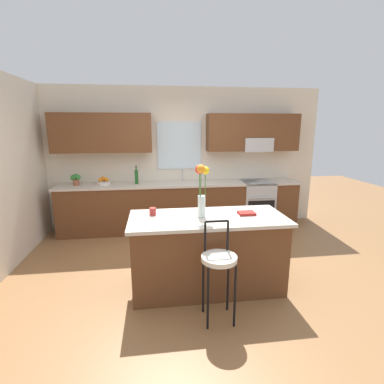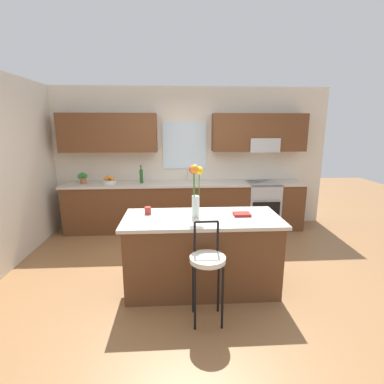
{
  "view_description": "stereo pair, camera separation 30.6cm",
  "coord_description": "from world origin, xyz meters",
  "px_view_note": "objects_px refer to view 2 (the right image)",
  "views": [
    {
      "loc": [
        -0.5,
        -3.65,
        1.97
      ],
      "look_at": [
        0.06,
        0.55,
        1.0
      ],
      "focal_mm": 26.96,
      "sensor_mm": 36.0,
      "label": 1
    },
    {
      "loc": [
        -0.19,
        -3.68,
        1.97
      ],
      "look_at": [
        0.06,
        0.55,
        1.0
      ],
      "focal_mm": 26.96,
      "sensor_mm": 36.0,
      "label": 2
    }
  ],
  "objects_px": {
    "oven_range": "(261,205)",
    "potted_plant_small": "(83,177)",
    "fruit_bowl_oranges": "(109,181)",
    "bottle_olive_oil": "(141,176)",
    "bar_stool_near": "(208,263)",
    "kitchen_island": "(202,253)",
    "cookbook": "(242,214)",
    "flower_vase": "(196,186)",
    "mug_ceramic": "(148,211)"
  },
  "relations": [
    {
      "from": "oven_range",
      "to": "potted_plant_small",
      "type": "bearing_deg",
      "value": 179.56
    },
    {
      "from": "oven_range",
      "to": "fruit_bowl_oranges",
      "type": "relative_size",
      "value": 3.83
    },
    {
      "from": "bottle_olive_oil",
      "to": "bar_stool_near",
      "type": "bearing_deg",
      "value": -71.04
    },
    {
      "from": "bar_stool_near",
      "to": "potted_plant_small",
      "type": "relative_size",
      "value": 4.81
    },
    {
      "from": "fruit_bowl_oranges",
      "to": "potted_plant_small",
      "type": "distance_m",
      "value": 0.49
    },
    {
      "from": "kitchen_island",
      "to": "potted_plant_small",
      "type": "bearing_deg",
      "value": 133.59
    },
    {
      "from": "potted_plant_small",
      "to": "bar_stool_near",
      "type": "bearing_deg",
      "value": -53.62
    },
    {
      "from": "bar_stool_near",
      "to": "cookbook",
      "type": "distance_m",
      "value": 0.86
    },
    {
      "from": "oven_range",
      "to": "flower_vase",
      "type": "bearing_deg",
      "value": -124.58
    },
    {
      "from": "flower_vase",
      "to": "bottle_olive_oil",
      "type": "relative_size",
      "value": 1.86
    },
    {
      "from": "mug_ceramic",
      "to": "bar_stool_near",
      "type": "bearing_deg",
      "value": -50.08
    },
    {
      "from": "fruit_bowl_oranges",
      "to": "bottle_olive_oil",
      "type": "xyz_separation_m",
      "value": [
        0.6,
        -0.0,
        0.09
      ]
    },
    {
      "from": "bar_stool_near",
      "to": "bottle_olive_oil",
      "type": "xyz_separation_m",
      "value": [
        -0.95,
        2.75,
        0.42
      ]
    },
    {
      "from": "kitchen_island",
      "to": "fruit_bowl_oranges",
      "type": "xyz_separation_m",
      "value": [
        -1.54,
        2.13,
        0.51
      ]
    },
    {
      "from": "oven_range",
      "to": "bar_stool_near",
      "type": "distance_m",
      "value": 3.06
    },
    {
      "from": "kitchen_island",
      "to": "mug_ceramic",
      "type": "bearing_deg",
      "value": 166.69
    },
    {
      "from": "cookbook",
      "to": "potted_plant_small",
      "type": "bearing_deg",
      "value": 140.05
    },
    {
      "from": "bar_stool_near",
      "to": "mug_ceramic",
      "type": "bearing_deg",
      "value": 129.92
    },
    {
      "from": "bar_stool_near",
      "to": "mug_ceramic",
      "type": "height_order",
      "value": "bar_stool_near"
    },
    {
      "from": "oven_range",
      "to": "mug_ceramic",
      "type": "distance_m",
      "value": 2.86
    },
    {
      "from": "cookbook",
      "to": "bottle_olive_oil",
      "type": "relative_size",
      "value": 0.59
    },
    {
      "from": "kitchen_island",
      "to": "bar_stool_near",
      "type": "relative_size",
      "value": 1.79
    },
    {
      "from": "cookbook",
      "to": "fruit_bowl_oranges",
      "type": "relative_size",
      "value": 0.83
    },
    {
      "from": "oven_range",
      "to": "cookbook",
      "type": "bearing_deg",
      "value": -113.15
    },
    {
      "from": "oven_range",
      "to": "bar_stool_near",
      "type": "bearing_deg",
      "value": -116.72
    },
    {
      "from": "bottle_olive_oil",
      "to": "potted_plant_small",
      "type": "height_order",
      "value": "bottle_olive_oil"
    },
    {
      "from": "oven_range",
      "to": "bottle_olive_oil",
      "type": "bearing_deg",
      "value": 179.39
    },
    {
      "from": "bottle_olive_oil",
      "to": "potted_plant_small",
      "type": "xyz_separation_m",
      "value": [
        -1.08,
        0.0,
        -0.02
      ]
    },
    {
      "from": "fruit_bowl_oranges",
      "to": "bottle_olive_oil",
      "type": "relative_size",
      "value": 0.71
    },
    {
      "from": "mug_ceramic",
      "to": "potted_plant_small",
      "type": "xyz_separation_m",
      "value": [
        -1.38,
        1.98,
        0.08
      ]
    },
    {
      "from": "bar_stool_near",
      "to": "mug_ceramic",
      "type": "relative_size",
      "value": 11.58
    },
    {
      "from": "mug_ceramic",
      "to": "kitchen_island",
      "type": "bearing_deg",
      "value": -13.31
    },
    {
      "from": "bottle_olive_oil",
      "to": "cookbook",
      "type": "bearing_deg",
      "value": -55.8
    },
    {
      "from": "oven_range",
      "to": "bottle_olive_oil",
      "type": "xyz_separation_m",
      "value": [
        -2.32,
        0.02,
        0.6
      ]
    },
    {
      "from": "fruit_bowl_oranges",
      "to": "potted_plant_small",
      "type": "height_order",
      "value": "potted_plant_small"
    },
    {
      "from": "kitchen_island",
      "to": "bar_stool_near",
      "type": "xyz_separation_m",
      "value": [
        -0.0,
        -0.62,
        0.17
      ]
    },
    {
      "from": "potted_plant_small",
      "to": "fruit_bowl_oranges",
      "type": "bearing_deg",
      "value": 0.36
    },
    {
      "from": "bar_stool_near",
      "to": "flower_vase",
      "type": "bearing_deg",
      "value": 97.08
    },
    {
      "from": "fruit_bowl_oranges",
      "to": "flower_vase",
      "type": "bearing_deg",
      "value": -55.53
    },
    {
      "from": "mug_ceramic",
      "to": "cookbook",
      "type": "bearing_deg",
      "value": -6.42
    },
    {
      "from": "flower_vase",
      "to": "mug_ceramic",
      "type": "bearing_deg",
      "value": 165.03
    },
    {
      "from": "cookbook",
      "to": "potted_plant_small",
      "type": "xyz_separation_m",
      "value": [
        -2.51,
        2.1,
        0.11
      ]
    },
    {
      "from": "flower_vase",
      "to": "potted_plant_small",
      "type": "height_order",
      "value": "flower_vase"
    },
    {
      "from": "bar_stool_near",
      "to": "fruit_bowl_oranges",
      "type": "xyz_separation_m",
      "value": [
        -1.54,
        2.76,
        0.34
      ]
    },
    {
      "from": "oven_range",
      "to": "potted_plant_small",
      "type": "height_order",
      "value": "potted_plant_small"
    },
    {
      "from": "oven_range",
      "to": "bar_stool_near",
      "type": "height_order",
      "value": "bar_stool_near"
    },
    {
      "from": "mug_ceramic",
      "to": "cookbook",
      "type": "xyz_separation_m",
      "value": [
        1.13,
        -0.13,
        -0.03
      ]
    },
    {
      "from": "bar_stool_near",
      "to": "cookbook",
      "type": "height_order",
      "value": "bar_stool_near"
    },
    {
      "from": "kitchen_island",
      "to": "flower_vase",
      "type": "relative_size",
      "value": 2.96
    },
    {
      "from": "kitchen_island",
      "to": "bottle_olive_oil",
      "type": "bearing_deg",
      "value": 113.94
    }
  ]
}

